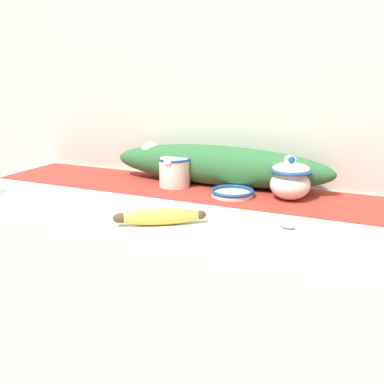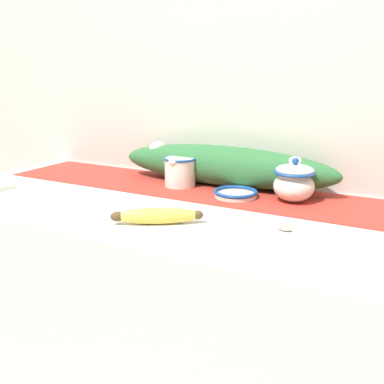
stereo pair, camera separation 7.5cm
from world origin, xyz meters
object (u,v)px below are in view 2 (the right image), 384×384
object	(u,v)px
sugar_bowl	(294,182)
cream_pitcher	(180,170)
banana	(157,216)
spoon	(280,227)
small_dish	(236,193)

from	to	relation	value
sugar_bowl	cream_pitcher	bearing A→B (deg)	179.82
banana	spoon	size ratio (longest dim) A/B	1.17
cream_pitcher	spoon	bearing A→B (deg)	-30.21
banana	spoon	distance (m)	0.29
sugar_bowl	small_dish	xyz separation A→B (m)	(-0.16, -0.04, -0.04)
spoon	cream_pitcher	bearing A→B (deg)	168.59
sugar_bowl	spoon	distance (m)	0.24
small_dish	banana	size ratio (longest dim) A/B	0.63
spoon	banana	bearing A→B (deg)	-140.09
small_dish	sugar_bowl	bearing A→B (deg)	12.60
sugar_bowl	small_dish	world-z (taller)	sugar_bowl
cream_pitcher	banana	world-z (taller)	cream_pitcher
cream_pitcher	small_dish	xyz separation A→B (m)	(0.20, -0.04, -0.04)
cream_pitcher	small_dish	world-z (taller)	cream_pitcher
sugar_bowl	spoon	size ratio (longest dim) A/B	0.72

